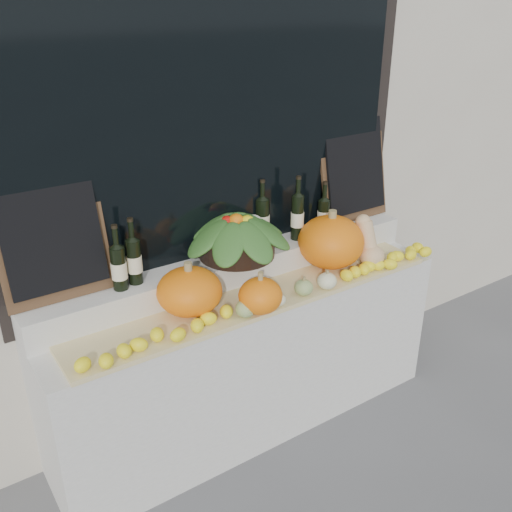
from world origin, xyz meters
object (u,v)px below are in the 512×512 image
(pumpkin_right, at_px, (331,242))
(produce_bowl, at_px, (237,235))
(butternut_squash, at_px, (369,245))
(pumpkin_left, at_px, (189,291))
(wine_bottle_tall, at_px, (262,220))

(pumpkin_right, distance_m, produce_bowl, 0.56)
(pumpkin_right, xyz_separation_m, butternut_squash, (0.19, -0.11, -0.03))
(pumpkin_left, xyz_separation_m, pumpkin_right, (0.92, 0.02, 0.03))
(pumpkin_left, distance_m, butternut_squash, 1.11)
(pumpkin_right, height_order, produce_bowl, produce_bowl)
(butternut_squash, bearing_deg, produce_bowl, 158.02)
(pumpkin_left, xyz_separation_m, produce_bowl, (0.39, 0.19, 0.14))
(pumpkin_left, xyz_separation_m, wine_bottle_tall, (0.62, 0.28, 0.15))
(wine_bottle_tall, bearing_deg, pumpkin_left, -155.87)
(pumpkin_left, relative_size, wine_bottle_tall, 0.88)
(produce_bowl, bearing_deg, pumpkin_right, -18.53)
(pumpkin_left, height_order, pumpkin_right, pumpkin_right)
(pumpkin_left, relative_size, pumpkin_right, 0.85)
(pumpkin_right, distance_m, wine_bottle_tall, 0.41)
(pumpkin_left, relative_size, produce_bowl, 0.51)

